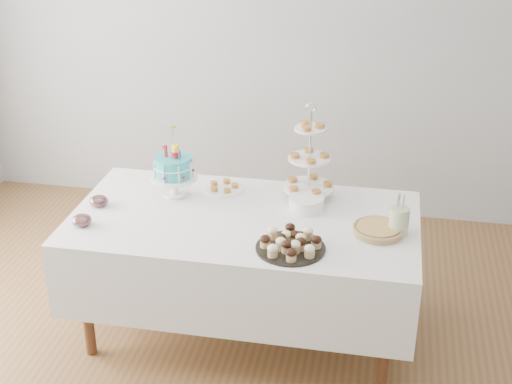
% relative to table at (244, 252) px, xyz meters
% --- Properties ---
extents(floor, '(5.00, 5.00, 0.00)m').
position_rel_table_xyz_m(floor, '(0.00, -0.30, -0.54)').
color(floor, brown).
rests_on(floor, ground).
extents(walls, '(5.04, 4.04, 2.70)m').
position_rel_table_xyz_m(walls, '(0.00, -0.30, 0.81)').
color(walls, '#949799').
rests_on(walls, floor).
extents(table, '(1.92, 1.02, 0.77)m').
position_rel_table_xyz_m(table, '(0.00, 0.00, 0.00)').
color(table, silver).
rests_on(table, floor).
extents(birthday_cake, '(0.27, 0.27, 0.42)m').
position_rel_table_xyz_m(birthday_cake, '(-0.45, 0.19, 0.34)').
color(birthday_cake, white).
rests_on(birthday_cake, table).
extents(cupcake_tray, '(0.36, 0.36, 0.08)m').
position_rel_table_xyz_m(cupcake_tray, '(0.31, -0.30, 0.27)').
color(cupcake_tray, black).
rests_on(cupcake_tray, table).
extents(pie, '(0.28, 0.28, 0.04)m').
position_rel_table_xyz_m(pie, '(0.74, -0.05, 0.25)').
color(pie, tan).
rests_on(pie, table).
extents(tiered_stand, '(0.30, 0.30, 0.58)m').
position_rel_table_xyz_m(tiered_stand, '(0.32, 0.32, 0.47)').
color(tiered_stand, silver).
rests_on(tiered_stand, table).
extents(plate_stack, '(0.20, 0.20, 0.08)m').
position_rel_table_xyz_m(plate_stack, '(0.33, 0.16, 0.27)').
color(plate_stack, white).
rests_on(plate_stack, table).
extents(pastry_plate, '(0.23, 0.23, 0.04)m').
position_rel_table_xyz_m(pastry_plate, '(-0.19, 0.32, 0.24)').
color(pastry_plate, white).
rests_on(pastry_plate, table).
extents(jam_bowl_a, '(0.11, 0.11, 0.06)m').
position_rel_table_xyz_m(jam_bowl_a, '(-0.84, -0.26, 0.26)').
color(jam_bowl_a, silver).
rests_on(jam_bowl_a, table).
extents(jam_bowl_b, '(0.11, 0.11, 0.06)m').
position_rel_table_xyz_m(jam_bowl_b, '(-0.84, -0.02, 0.26)').
color(jam_bowl_b, silver).
rests_on(jam_bowl_b, table).
extents(utensil_pitcher, '(0.11, 0.10, 0.23)m').
position_rel_table_xyz_m(utensil_pitcher, '(0.84, -0.03, 0.31)').
color(utensil_pitcher, beige).
rests_on(utensil_pitcher, table).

